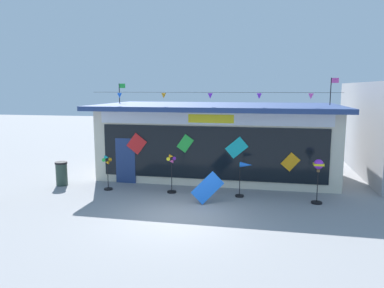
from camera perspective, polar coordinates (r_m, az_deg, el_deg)
name	(u,v)px	position (r m, az deg, el deg)	size (l,w,h in m)	color
ground_plane	(177,217)	(12.18, -2.36, -11.31)	(80.00, 80.00, 0.00)	gray
kite_shop_building	(218,139)	(17.61, 4.11, 0.76)	(10.97, 5.86, 4.64)	beige
wind_spinner_far_left	(107,170)	(15.41, -13.11, -3.94)	(0.36, 0.35, 1.45)	black
wind_spinner_left	(171,171)	(14.61, -3.24, -4.30)	(0.37, 0.37, 1.57)	black
wind_spinner_center_left	(244,173)	(14.15, 8.16, -4.47)	(0.63, 0.34, 1.38)	black
wind_spinner_center_right	(318,170)	(13.93, 19.16, -3.92)	(0.40, 0.40, 1.64)	black
trash_bin	(62,173)	(16.78, -19.74, -4.36)	(0.52, 0.52, 1.03)	#2D4238
display_kite_on_ground	(207,188)	(13.30, 2.44, -6.88)	(0.61, 0.03, 1.12)	blue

